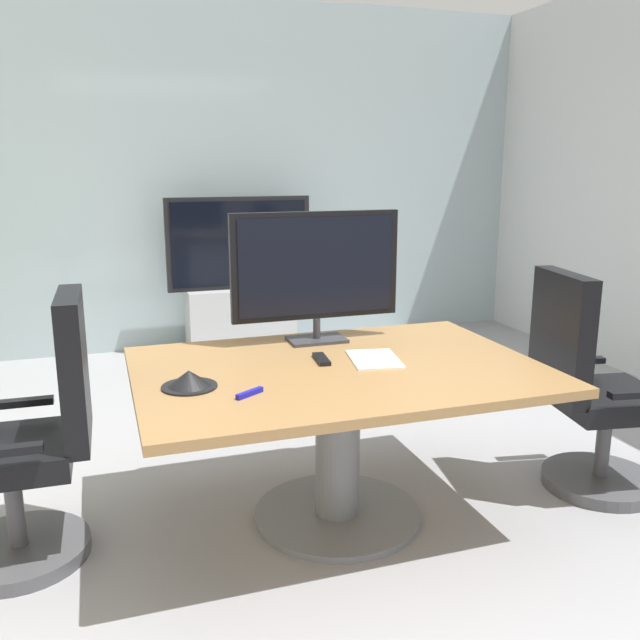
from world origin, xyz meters
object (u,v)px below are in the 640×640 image
Objects in this scene: conference_table at (338,407)px; conference_phone at (189,380)px; office_chair_left at (35,452)px; remote_control at (322,359)px; office_chair_right at (589,401)px; tv_monitor at (316,269)px; wall_display_unit at (240,300)px.

conference_table is 0.69m from conference_phone.
conference_phone is at bearing 74.11° from office_chair_left.
remote_control is at bearing 90.85° from office_chair_left.
office_chair_right is at bearing 86.21° from office_chair_left.
office_chair_right is 1.30× the size of tv_monitor.
conference_phone is at bearing 98.80° from office_chair_right.
office_chair_left reaches higher than conference_table.
office_chair_left and office_chair_right have the same top height.
tv_monitor reaches higher than conference_table.
remote_control is at bearing -94.32° from wall_display_unit.
office_chair_right is 0.83× the size of wall_display_unit.
office_chair_left is 1.00× the size of office_chair_right.
office_chair_left is at bearing -165.58° from tv_monitor.
office_chair_right is (2.51, -0.22, 0.00)m from office_chair_left.
conference_table is 2.89m from wall_display_unit.
remote_control reaches higher than conference_table.
office_chair_left is 1.48m from tv_monitor.
office_chair_left is at bearing 94.84° from office_chair_right.
conference_phone reaches higher than conference_table.
wall_display_unit reaches higher than office_chair_right.
wall_display_unit is 7.71× the size of remote_control.
conference_phone is at bearing -172.76° from conference_table.
tv_monitor is (1.30, 0.33, 0.62)m from office_chair_left.
wall_display_unit reaches higher than office_chair_left.
office_chair_left is (-1.25, 0.10, -0.08)m from conference_table.
wall_display_unit is at bearing 87.08° from tv_monitor.
wall_display_unit is at bearing 29.75° from office_chair_right.
wall_display_unit is at bearing 91.61° from remote_control.
office_chair_right is (1.26, -0.12, -0.08)m from conference_table.
office_chair_left is 3.13m from wall_display_unit.
office_chair_right is at bearing -24.44° from tv_monitor.
tv_monitor is at bearing 105.61° from office_chair_left.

